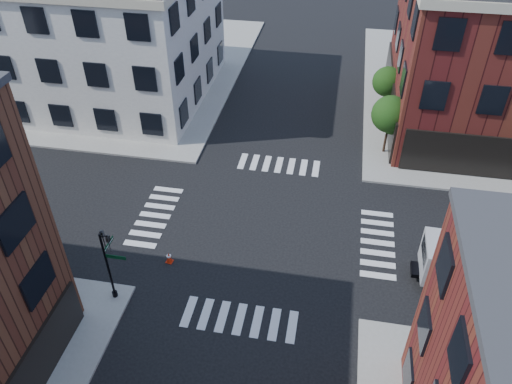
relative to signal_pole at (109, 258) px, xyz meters
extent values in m
plane|color=black|center=(6.72, 6.68, -2.86)|extent=(120.00, 120.00, 0.00)
cube|color=gray|center=(-14.28, 27.68, -2.78)|extent=(30.00, 30.00, 0.15)
cube|color=silver|center=(-12.28, 22.68, 2.64)|extent=(22.00, 16.00, 11.00)
cylinder|color=black|center=(14.22, 16.68, -1.97)|extent=(0.18, 0.18, 1.47)
cylinder|color=black|center=(14.22, 16.68, -1.24)|extent=(0.12, 0.12, 1.47)
sphere|color=#12340E|center=(14.22, 16.68, 0.44)|extent=(2.69, 2.69, 2.69)
sphere|color=#12340E|center=(14.47, 16.58, -0.10)|extent=(1.85, 1.85, 1.85)
cylinder|color=black|center=(14.22, 22.68, -2.04)|extent=(0.18, 0.18, 1.33)
cylinder|color=black|center=(14.22, 22.68, -1.38)|extent=(0.12, 0.12, 1.33)
sphere|color=#12340E|center=(14.22, 22.68, 0.14)|extent=(2.43, 2.43, 2.43)
sphere|color=#12340E|center=(14.47, 22.58, -0.35)|extent=(1.67, 1.67, 1.67)
cylinder|color=black|center=(-0.08, -0.12, -0.56)|extent=(0.12, 0.12, 4.60)
cylinder|color=black|center=(-0.08, -0.12, -2.56)|extent=(0.28, 0.28, 0.30)
cube|color=#053819|center=(0.47, -0.12, 0.29)|extent=(1.10, 0.03, 0.22)
cube|color=#053819|center=(-0.08, 0.43, 0.54)|extent=(0.03, 1.10, 0.22)
imported|color=black|center=(0.27, -0.02, 1.04)|extent=(0.22, 0.18, 1.10)
imported|color=black|center=(-0.18, 0.23, 1.04)|extent=(0.18, 0.22, 1.10)
cube|color=silver|center=(16.89, 4.27, -1.24)|extent=(2.13, 2.54, 2.09)
cube|color=black|center=(15.90, 4.29, -0.88)|extent=(0.14, 1.98, 0.94)
cube|color=black|center=(19.61, 4.22, -2.34)|extent=(8.36, 1.20, 0.26)
cylinder|color=black|center=(16.87, 3.18, -2.34)|extent=(1.05, 0.38, 1.04)
cylinder|color=black|center=(16.91, 5.37, -2.34)|extent=(1.05, 0.38, 1.04)
cylinder|color=black|center=(20.67, 5.30, -2.34)|extent=(1.05, 0.38, 1.04)
cube|color=red|center=(1.92, 2.92, -2.84)|extent=(0.43, 0.43, 0.04)
cone|color=red|center=(1.92, 2.92, -2.51)|extent=(0.41, 0.41, 0.69)
cylinder|color=white|center=(1.92, 2.92, -2.41)|extent=(0.27, 0.27, 0.08)
camera|label=1|loc=(10.43, -15.98, 17.99)|focal=35.00mm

